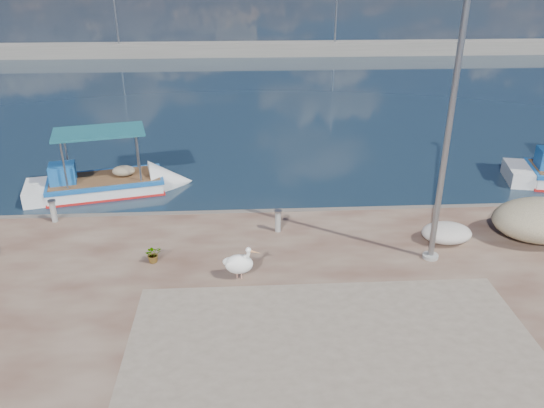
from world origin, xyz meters
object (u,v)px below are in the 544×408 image
at_px(lamp_post, 446,146).
at_px(bollard_near, 278,220).
at_px(boat_left, 105,187).
at_px(pelican, 239,264).

bearing_deg(lamp_post, bollard_near, 156.37).
height_order(boat_left, lamp_post, lamp_post).
height_order(boat_left, bollard_near, boat_left).
distance_m(pelican, lamp_post, 6.13).
distance_m(lamp_post, bollard_near, 5.43).
relative_size(boat_left, bollard_near, 8.75).
xyz_separation_m(pelican, bollard_near, (1.18, 2.63, -0.07)).
relative_size(boat_left, pelican, 6.07).
distance_m(boat_left, pelican, 8.93).
xyz_separation_m(pelican, lamp_post, (5.38, 0.80, 2.84)).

